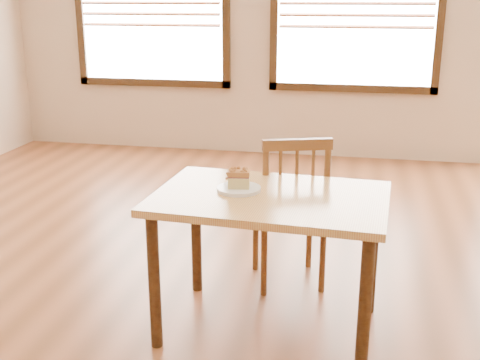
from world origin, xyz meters
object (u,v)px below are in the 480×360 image
object	(u,v)px
cafe_table_main	(270,214)
plate	(239,189)
cafe_chair_main	(290,209)
cake_slice	(239,178)

from	to	relation	value
cafe_table_main	plate	distance (m)	0.20
cafe_table_main	cafe_chair_main	bearing A→B (deg)	89.19
plate	cake_slice	world-z (taller)	cake_slice
cafe_chair_main	cake_slice	world-z (taller)	cafe_chair_main
cafe_chair_main	cake_slice	xyz separation A→B (m)	(-0.21, -0.51, 0.34)
cafe_chair_main	plate	size ratio (longest dim) A/B	4.26
cafe_table_main	cake_slice	bearing A→B (deg)	172.16
cafe_chair_main	plate	xyz separation A→B (m)	(-0.21, -0.51, 0.27)
cafe_table_main	cake_slice	distance (m)	0.24
cake_slice	cafe_chair_main	bearing A→B (deg)	59.32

